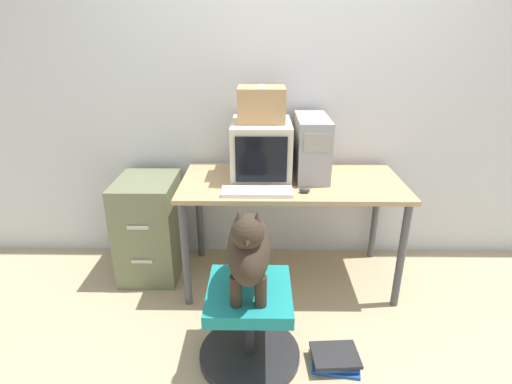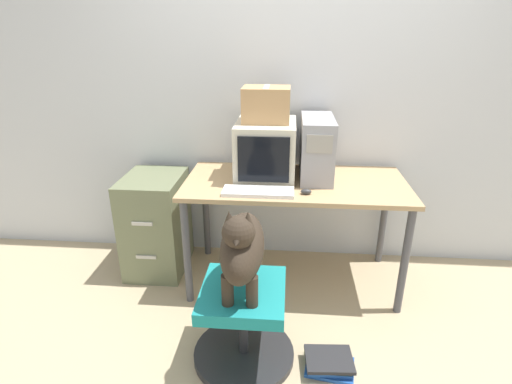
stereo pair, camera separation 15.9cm
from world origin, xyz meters
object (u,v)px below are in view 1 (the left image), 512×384
object	(u,v)px
crt_monitor	(261,149)
filing_cabinet	(150,227)
book_stack_floor	(335,358)
cardboard_box	(261,104)
keyboard	(257,191)
office_chair	(249,324)
dog	(249,247)
pc_tower	(311,147)

from	to	relation	value
crt_monitor	filing_cabinet	xyz separation A→B (m)	(-0.81, -0.01, -0.59)
book_stack_floor	cardboard_box	bearing A→B (deg)	113.82
keyboard	book_stack_floor	xyz separation A→B (m)	(0.44, -0.59, -0.75)
keyboard	office_chair	bearing A→B (deg)	-93.74
office_chair	dog	distance (m)	0.48
keyboard	cardboard_box	bearing A→B (deg)	85.79
pc_tower	cardboard_box	size ratio (longest dim) A/B	1.59
pc_tower	keyboard	size ratio (longest dim) A/B	1.11
dog	book_stack_floor	bearing A→B (deg)	-4.55
keyboard	dog	xyz separation A→B (m)	(-0.04, -0.56, -0.07)
dog	crt_monitor	bearing A→B (deg)	86.11
office_chair	pc_tower	bearing A→B (deg)	65.77
filing_cabinet	crt_monitor	bearing A→B (deg)	0.95
dog	filing_cabinet	xyz separation A→B (m)	(-0.75, 0.88, -0.34)
office_chair	cardboard_box	distance (m)	1.36
crt_monitor	office_chair	size ratio (longest dim) A/B	0.86
cardboard_box	book_stack_floor	size ratio (longest dim) A/B	1.08
crt_monitor	pc_tower	bearing A→B (deg)	1.89
pc_tower	dog	xyz separation A→B (m)	(-0.40, -0.90, -0.26)
crt_monitor	pc_tower	distance (m)	0.34
pc_tower	office_chair	bearing A→B (deg)	-114.23
pc_tower	cardboard_box	world-z (taller)	cardboard_box
office_chair	filing_cabinet	xyz separation A→B (m)	(-0.75, 0.87, 0.14)
pc_tower	book_stack_floor	world-z (taller)	pc_tower
crt_monitor	filing_cabinet	bearing A→B (deg)	-179.05
office_chair	keyboard	bearing A→B (deg)	86.26
pc_tower	book_stack_floor	xyz separation A→B (m)	(0.07, -0.94, -0.94)
filing_cabinet	book_stack_floor	distance (m)	1.56
keyboard	cardboard_box	world-z (taller)	cardboard_box
office_chair	book_stack_floor	size ratio (longest dim) A/B	1.99
crt_monitor	dog	size ratio (longest dim) A/B	0.93
filing_cabinet	book_stack_floor	bearing A→B (deg)	-36.75
keyboard	cardboard_box	size ratio (longest dim) A/B	1.44
cardboard_box	crt_monitor	bearing A→B (deg)	-90.00
dog	office_chair	bearing A→B (deg)	90.00
keyboard	book_stack_floor	world-z (taller)	keyboard
office_chair	book_stack_floor	bearing A→B (deg)	-5.80
dog	keyboard	bearing A→B (deg)	86.33
filing_cabinet	keyboard	bearing A→B (deg)	-22.15
crt_monitor	book_stack_floor	distance (m)	1.37
pc_tower	office_chair	size ratio (longest dim) A/B	0.87
dog	cardboard_box	xyz separation A→B (m)	(0.06, 0.89, 0.55)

